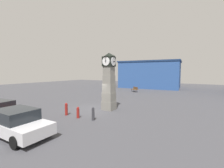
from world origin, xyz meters
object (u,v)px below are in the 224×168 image
bollard_mid_row (78,112)px  car_by_building (18,123)px  clock_tower (109,83)px  bollard_near_tower (66,109)px  bollard_far_row (93,114)px  bench (135,89)px

bollard_mid_row → car_by_building: (-0.43, -4.22, 0.32)m
clock_tower → car_by_building: 7.97m
bollard_near_tower → bollard_mid_row: size_ratio=1.17×
bollard_near_tower → bollard_mid_row: 1.39m
clock_tower → bollard_far_row: size_ratio=5.39×
bollard_far_row → car_by_building: 4.77m
clock_tower → bench: 13.78m
clock_tower → bench: bearing=103.0°
bollard_mid_row → car_by_building: car_by_building is taller
bollard_near_tower → bench: bearing=93.5°
bench → clock_tower: bearing=-77.0°
bollard_mid_row → bollard_near_tower: bearing=178.2°
bollard_near_tower → bollard_far_row: 2.76m
bollard_mid_row → bench: (-2.41, 16.75, 0.08)m
bollard_near_tower → bollard_far_row: size_ratio=1.03×
clock_tower → bollard_mid_row: clock_tower is taller
bollard_near_tower → car_by_building: (0.96, -4.26, 0.25)m
bollard_near_tower → clock_tower: bearing=59.3°
bollard_mid_row → car_by_building: 4.25m
clock_tower → bollard_mid_row: size_ratio=6.10×
car_by_building → bench: bearing=95.4°
bollard_far_row → bench: bollard_far_row is taller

